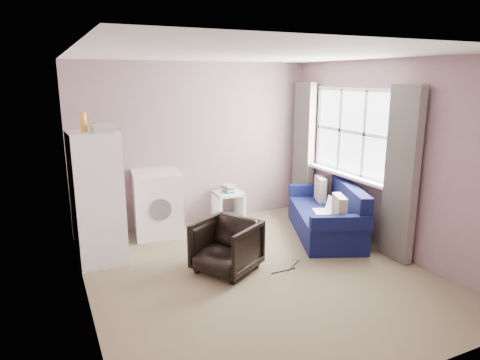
# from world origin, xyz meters

# --- Properties ---
(room) EXTENTS (3.84, 4.24, 2.54)m
(room) POSITION_xyz_m (0.02, 0.01, 1.25)
(room) COLOR #7E6F52
(room) RESTS_ON ground
(armchair) EXTENTS (0.88, 0.90, 0.69)m
(armchair) POSITION_xyz_m (-0.31, 0.20, 0.34)
(armchair) COLOR black
(armchair) RESTS_ON ground
(fridge) EXTENTS (0.60, 0.59, 1.87)m
(fridge) POSITION_xyz_m (-1.63, 1.14, 0.83)
(fridge) COLOR white
(fridge) RESTS_ON ground
(washing_machine) EXTENTS (0.75, 0.75, 0.95)m
(washing_machine) POSITION_xyz_m (-0.73, 1.77, 0.49)
(washing_machine) COLOR white
(washing_machine) RESTS_ON ground
(side_table) EXTENTS (0.46, 0.46, 0.60)m
(side_table) POSITION_xyz_m (0.44, 1.88, 0.28)
(side_table) COLOR white
(side_table) RESTS_ON ground
(sofa) EXTENTS (1.40, 1.93, 0.79)m
(sofa) POSITION_xyz_m (1.52, 0.68, 0.29)
(sofa) COLOR #11184F
(sofa) RESTS_ON ground
(window_dressing) EXTENTS (0.17, 2.62, 2.18)m
(window_dressing) POSITION_xyz_m (1.78, 0.70, 1.11)
(window_dressing) COLOR white
(window_dressing) RESTS_ON ground
(floor_cables) EXTENTS (0.49, 0.21, 0.01)m
(floor_cables) POSITION_xyz_m (0.39, -0.07, 0.01)
(floor_cables) COLOR black
(floor_cables) RESTS_ON ground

